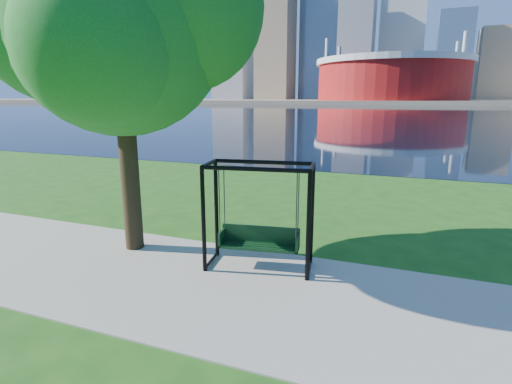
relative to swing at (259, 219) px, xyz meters
The scene contains 8 objects.
ground 1.24m from the swing, 83.46° to the right, with size 900.00×900.00×0.00m, color #1E5114.
path 1.54m from the swing, 86.35° to the right, with size 120.00×4.00×0.03m, color #9E937F.
river 101.38m from the swing, 89.96° to the left, with size 900.00×180.00×0.02m, color black.
far_bank 305.37m from the swing, 89.99° to the left, with size 900.00×228.00×2.00m, color #937F60.
stadium 234.95m from the swing, 92.43° to the left, with size 83.00×83.00×32.00m.
skyline 320.69m from the swing, 90.75° to the left, with size 392.00×66.00×96.50m.
swing is the anchor object (origin of this frame).
park_tree 5.07m from the swing, behind, with size 5.83×5.27×7.24m.
Camera 1 is at (2.67, -6.65, 3.47)m, focal length 28.00 mm.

